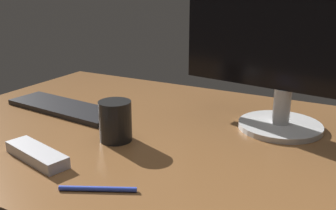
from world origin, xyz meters
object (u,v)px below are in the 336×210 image
(coffee_mug, at_px, (115,121))
(pen, at_px, (98,189))
(keyboard, at_px, (65,108))
(monitor, at_px, (289,30))
(tv_remote, at_px, (37,154))

(coffee_mug, height_order, pen, coffee_mug)
(coffee_mug, bearing_deg, keyboard, 156.97)
(monitor, distance_m, pen, 0.56)
(keyboard, bearing_deg, coffee_mug, -17.59)
(monitor, xyz_separation_m, coffee_mug, (-0.32, -0.26, -0.20))
(monitor, xyz_separation_m, pen, (-0.21, -0.46, -0.24))
(coffee_mug, relative_size, pen, 0.68)
(keyboard, bearing_deg, tv_remote, -51.93)
(keyboard, xyz_separation_m, tv_remote, (0.17, -0.27, 0.01))
(pen, bearing_deg, keyboard, 113.60)
(keyboard, bearing_deg, monitor, 19.63)
(monitor, relative_size, tv_remote, 3.16)
(monitor, xyz_separation_m, tv_remote, (-0.40, -0.42, -0.23))
(monitor, height_order, coffee_mug, monitor)
(tv_remote, bearing_deg, monitor, 60.03)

